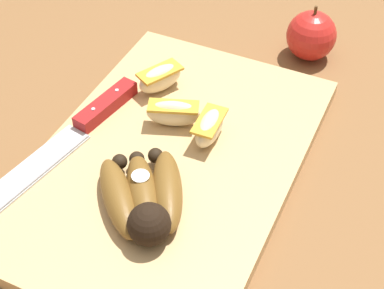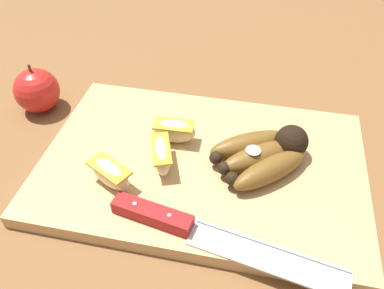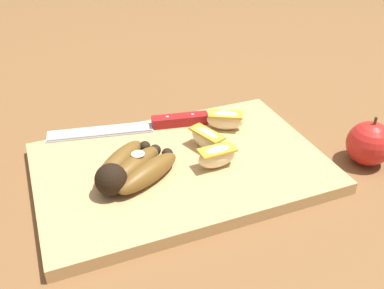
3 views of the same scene
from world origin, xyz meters
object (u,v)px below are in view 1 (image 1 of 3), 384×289
object	(u,v)px
apple_wedge_near	(209,127)
apple_wedge_middle	(173,113)
chefs_knife	(80,128)
whole_apple	(311,36)
apple_wedge_far	(160,78)
banana_bunch	(144,198)

from	to	relation	value
apple_wedge_near	apple_wedge_middle	world-z (taller)	same
chefs_knife	whole_apple	distance (m)	0.36
apple_wedge_middle	chefs_knife	bearing A→B (deg)	-58.57
chefs_knife	apple_wedge_far	bearing A→B (deg)	155.78
chefs_knife	apple_wedge_near	distance (m)	0.16
chefs_knife	apple_wedge_middle	bearing A→B (deg)	121.43
banana_bunch	chefs_knife	bearing A→B (deg)	-119.97
apple_wedge_middle	banana_bunch	bearing A→B (deg)	13.02
apple_wedge_near	apple_wedge_middle	xyz separation A→B (m)	(-0.01, -0.05, -0.00)
banana_bunch	apple_wedge_near	bearing A→B (deg)	171.50
chefs_knife	apple_wedge_far	world-z (taller)	apple_wedge_far
apple_wedge_middle	whole_apple	distance (m)	0.26
apple_wedge_near	whole_apple	size ratio (longest dim) A/B	0.74
chefs_knife	apple_wedge_near	xyz separation A→B (m)	(-0.06, 0.15, 0.01)
banana_bunch	apple_wedge_far	bearing A→B (deg)	-157.73
apple_wedge_far	whole_apple	size ratio (longest dim) A/B	0.82
banana_bunch	apple_wedge_near	distance (m)	0.13
chefs_knife	apple_wedge_far	xyz separation A→B (m)	(-0.12, 0.05, 0.01)
whole_apple	apple_wedge_near	bearing A→B (deg)	-12.57
banana_bunch	apple_wedge_near	world-z (taller)	banana_bunch
apple_wedge_far	apple_wedge_middle	bearing A→B (deg)	40.26
apple_wedge_middle	apple_wedge_far	distance (m)	0.07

